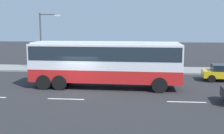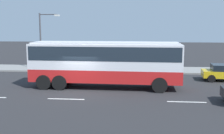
% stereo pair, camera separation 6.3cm
% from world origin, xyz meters
% --- Properties ---
extents(ground_plane, '(120.00, 120.00, 0.00)m').
position_xyz_m(ground_plane, '(0.00, 0.00, 0.00)').
color(ground_plane, '#28282B').
extents(sidewalk_curb, '(80.00, 4.00, 0.15)m').
position_xyz_m(sidewalk_curb, '(0.00, 9.72, 0.07)').
color(sidewalk_curb, gray).
rests_on(sidewalk_curb, ground_plane).
extents(lane_centreline, '(29.05, 0.16, 0.01)m').
position_xyz_m(lane_centreline, '(-2.51, -2.23, 0.00)').
color(lane_centreline, white).
rests_on(lane_centreline, ground_plane).
extents(coach_bus, '(11.34, 2.94, 3.48)m').
position_xyz_m(coach_bus, '(1.71, 1.33, 2.15)').
color(coach_bus, red).
rests_on(coach_bus, ground_plane).
extents(pedestrian_near_curb, '(0.32, 0.32, 1.55)m').
position_xyz_m(pedestrian_near_curb, '(6.42, 8.48, 1.03)').
color(pedestrian_near_curb, brown).
rests_on(pedestrian_near_curb, sidewalk_curb).
extents(street_lamp, '(2.12, 0.24, 5.80)m').
position_xyz_m(street_lamp, '(-5.44, 8.27, 3.59)').
color(street_lamp, '#47474C').
rests_on(street_lamp, sidewalk_curb).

